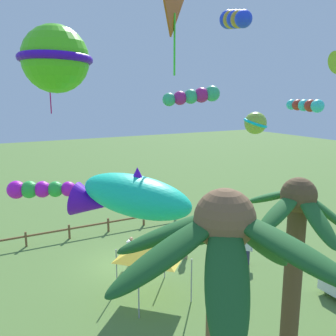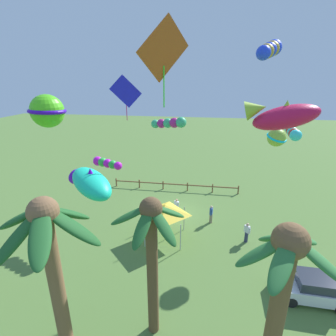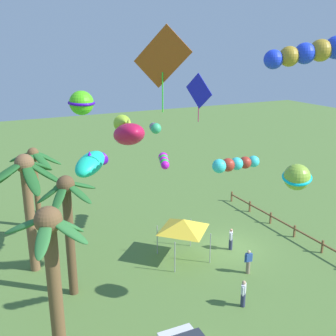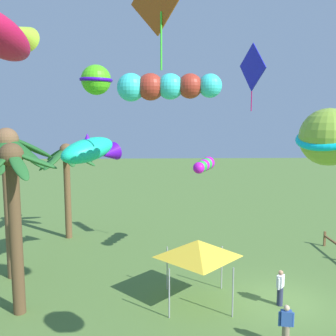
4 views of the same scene
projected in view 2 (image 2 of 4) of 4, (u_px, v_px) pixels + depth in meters
ground_plane at (174, 214)px, 23.12m from camera, size 120.00×120.00×0.00m
palm_tree_0 at (282, 284)px, 8.48m from camera, size 3.41×3.53×7.48m
palm_tree_1 at (49, 245)px, 9.79m from camera, size 4.44×4.51×7.65m
palm_tree_2 at (152, 243)px, 10.89m from camera, size 3.22×3.42×7.14m
rail_fence at (175, 185)px, 27.88m from camera, size 13.55×0.12×0.95m
parked_car_0 at (313, 288)px, 14.06m from camera, size 3.95×1.83×1.51m
spectator_0 at (177, 207)px, 22.69m from camera, size 0.45×0.42×1.59m
spectator_1 at (211, 214)px, 21.50m from camera, size 0.29×0.54×1.59m
spectator_2 at (247, 232)px, 18.96m from camera, size 0.43×0.43×1.59m
festival_tent at (165, 209)px, 18.88m from camera, size 2.86×2.86×2.85m
kite_tube_0 at (170, 123)px, 14.38m from camera, size 2.10×1.10×0.77m
kite_fish_1 at (281, 116)px, 10.06m from camera, size 3.05×1.68×1.53m
kite_fish_2 at (90, 183)px, 13.28m from camera, size 3.57×3.27×1.68m
kite_tube_3 at (106, 163)px, 19.31m from camera, size 2.56×1.43×0.73m
kite_tube_4 at (293, 132)px, 14.16m from camera, size 0.72×2.28×0.61m
kite_ball_5 at (277, 137)px, 17.87m from camera, size 1.96×1.97×1.27m
kite_ball_6 at (47, 111)px, 12.40m from camera, size 2.49×2.49×1.60m
kite_tube_7 at (270, 50)px, 17.01m from camera, size 2.15×3.74×1.53m
kite_diamond_8 at (126, 92)px, 19.53m from camera, size 2.37×0.77×3.43m
kite_diamond_9 at (164, 50)px, 13.83m from camera, size 2.48×2.51×4.84m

